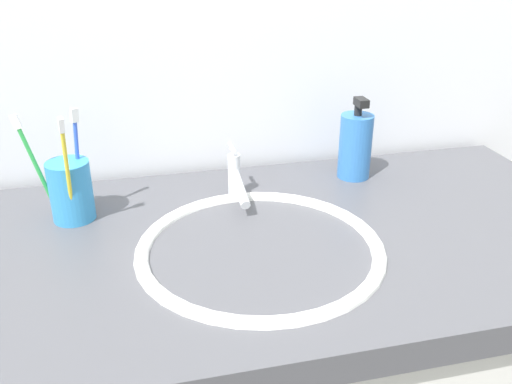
% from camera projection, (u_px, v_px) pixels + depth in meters
% --- Properties ---
extents(tiled_wall_back, '(2.44, 0.04, 2.40)m').
position_uv_depth(tiled_wall_back, '(226.00, 23.00, 1.12)').
color(tiled_wall_back, silver).
rests_on(tiled_wall_back, ground).
extents(sink_basin, '(0.41, 0.41, 0.11)m').
position_uv_depth(sink_basin, '(260.00, 269.00, 0.92)').
color(sink_basin, white).
rests_on(sink_basin, vanity_counter).
extents(faucet, '(0.02, 0.15, 0.10)m').
position_uv_depth(faucet, '(236.00, 179.00, 1.06)').
color(faucet, silver).
rests_on(faucet, sink_basin).
extents(toothbrush_cup, '(0.07, 0.07, 0.11)m').
position_uv_depth(toothbrush_cup, '(71.00, 191.00, 0.98)').
color(toothbrush_cup, '#338CCC').
rests_on(toothbrush_cup, vanity_counter).
extents(toothbrush_green, '(0.06, 0.01, 0.20)m').
position_uv_depth(toothbrush_green, '(34.00, 162.00, 0.94)').
color(toothbrush_green, green).
rests_on(toothbrush_green, toothbrush_cup).
extents(toothbrush_blue, '(0.02, 0.02, 0.19)m').
position_uv_depth(toothbrush_blue, '(77.00, 155.00, 0.97)').
color(toothbrush_blue, blue).
rests_on(toothbrush_blue, toothbrush_cup).
extents(toothbrush_yellow, '(0.02, 0.04, 0.20)m').
position_uv_depth(toothbrush_yellow, '(67.00, 167.00, 0.91)').
color(toothbrush_yellow, yellow).
rests_on(toothbrush_yellow, toothbrush_cup).
extents(soap_dispenser, '(0.07, 0.07, 0.17)m').
position_uv_depth(soap_dispenser, '(355.00, 145.00, 1.14)').
color(soap_dispenser, '#3372BF').
rests_on(soap_dispenser, vanity_counter).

